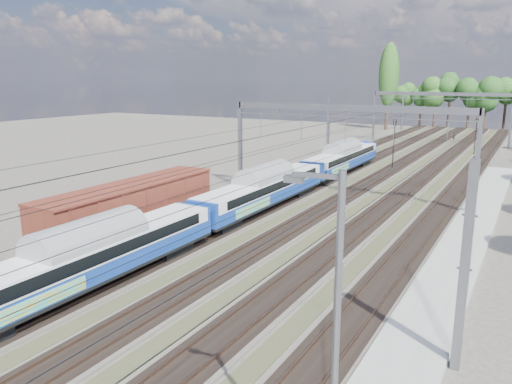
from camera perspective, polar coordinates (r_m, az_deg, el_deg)
The scene contains 12 objects.
ground at distance 24.24m, azimuth -16.12°, elevation -15.65°, with size 220.00×220.00×0.00m, color #47423A.
track_bed at distance 62.60m, azimuth 14.57°, elevation 2.09°, with size 21.00×130.00×0.34m.
platform at distance 36.51m, azimuth 22.39°, elevation -6.03°, with size 3.00×70.00×0.30m, color gray.
catenary at distance 69.14m, azimuth 16.84°, elevation 8.21°, with size 25.65×130.00×9.00m.
tree_belt at distance 112.19m, azimuth 25.14°, elevation 9.99°, with size 39.30×100.82×11.96m.
poplar at distance 116.53m, azimuth 14.94°, elevation 12.72°, with size 4.40×4.40×19.04m.
emu_train at distance 42.78m, azimuth 0.68°, elevation 0.75°, with size 2.77×58.61×4.05m.
freight_boxcar at distance 36.61m, azimuth -14.07°, elevation -1.68°, with size 3.18×15.34×3.96m.
worker at distance 100.52m, azimuth 21.70°, elevation 5.95°, with size 0.60×0.39×1.63m, color black.
signal_near at distance 65.58m, azimuth 15.50°, elevation 6.00°, with size 0.41×0.37×6.40m.
signal_far at distance 82.17m, azimuth 23.85°, elevation 6.37°, with size 0.39×0.36×5.70m.
lamp_post at distance 12.95m, azimuth 8.75°, elevation -16.27°, with size 1.56×0.30×9.34m.
Camera 1 is at (15.71, -14.54, 11.37)m, focal length 35.00 mm.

